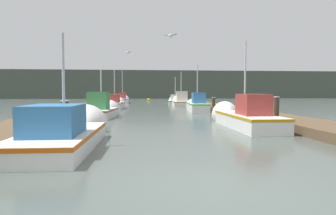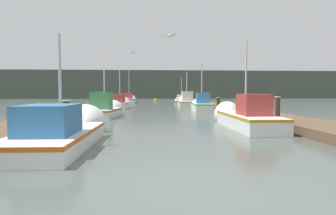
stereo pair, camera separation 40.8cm
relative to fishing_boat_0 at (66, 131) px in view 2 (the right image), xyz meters
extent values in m
plane|color=#47514C|center=(3.38, -4.60, -0.37)|extent=(200.00, 200.00, 0.00)
cube|color=brown|center=(-2.41, 11.40, -0.20)|extent=(2.42, 40.00, 0.35)
cube|color=brown|center=(9.18, 11.40, -0.20)|extent=(2.42, 40.00, 0.35)
cube|color=#424C42|center=(3.38, 62.92, 2.68)|extent=(120.00, 16.00, 6.11)
cube|color=silver|center=(-0.02, -0.86, -0.13)|extent=(1.90, 4.86, 0.49)
cube|color=#C75312|center=(-0.02, -0.86, 0.06)|extent=(1.94, 4.89, 0.10)
cone|color=silver|center=(0.05, 2.12, -0.13)|extent=(1.73, 1.19, 1.70)
cube|color=#2D6699|center=(-0.03, -1.46, 0.50)|extent=(1.34, 1.80, 0.77)
cylinder|color=#B2B2B7|center=(-0.01, -0.50, 1.51)|extent=(0.08, 0.08, 2.79)
cube|color=silver|center=(6.89, 3.21, -0.06)|extent=(1.61, 5.08, 0.62)
cube|color=#B88012|center=(6.89, 3.21, 0.19)|extent=(1.64, 5.11, 0.10)
cone|color=silver|center=(6.92, 6.25, -0.06)|extent=(1.50, 1.03, 1.49)
cube|color=#99332D|center=(6.89, 2.58, 0.69)|extent=(1.08, 1.47, 0.87)
cylinder|color=#B2B2B7|center=(6.90, 3.59, 1.85)|extent=(0.08, 0.08, 3.21)
cube|color=silver|center=(-0.16, 9.06, -0.11)|extent=(1.93, 3.76, 0.53)
cube|color=#9B5229|center=(-0.16, 9.06, 0.10)|extent=(1.96, 3.80, 0.10)
cone|color=silver|center=(0.07, 11.28, -0.11)|extent=(1.56, 1.00, 1.48)
cube|color=#387A42|center=(-0.21, 8.61, 0.68)|extent=(1.24, 1.14, 1.04)
cylinder|color=#B2B2B7|center=(-0.13, 9.33, 1.35)|extent=(0.08, 0.08, 2.39)
cube|color=silver|center=(6.82, 13.85, -0.04)|extent=(1.54, 3.76, 0.67)
cube|color=green|center=(6.82, 13.85, 0.24)|extent=(1.57, 3.79, 0.10)
cone|color=silver|center=(6.95, 16.11, -0.04)|extent=(1.32, 0.90, 1.27)
cube|color=#2D6699|center=(6.80, 13.39, 0.71)|extent=(1.03, 1.27, 0.83)
cylinder|color=#B2B2B7|center=(6.84, 14.13, 1.82)|extent=(0.08, 0.08, 3.05)
cube|color=silver|center=(-0.06, 18.41, -0.08)|extent=(1.78, 4.17, 0.59)
cube|color=#D06A32|center=(-0.06, 18.41, 0.16)|extent=(1.81, 4.20, 0.10)
cone|color=silver|center=(0.06, 20.82, -0.08)|extent=(1.53, 0.82, 1.50)
cube|color=#99332D|center=(-0.09, 17.90, 0.59)|extent=(1.09, 1.71, 0.74)
cylinder|color=#B2B2B7|center=(-0.05, 18.72, 1.71)|extent=(0.08, 0.08, 2.99)
cube|color=silver|center=(6.77, 22.52, -0.09)|extent=(2.06, 4.79, 0.57)
cube|color=#A17622|center=(6.77, 22.52, 0.14)|extent=(2.09, 4.83, 0.10)
cone|color=silver|center=(6.95, 25.47, -0.09)|extent=(1.76, 1.31, 1.69)
cube|color=#B2AD9E|center=(6.74, 21.93, 0.72)|extent=(1.18, 1.45, 1.04)
cylinder|color=#B2B2B7|center=(6.79, 22.87, 1.77)|extent=(0.08, 0.08, 3.15)
cube|color=silver|center=(6.78, 27.83, -0.14)|extent=(2.09, 4.20, 0.47)
cube|color=green|center=(6.78, 27.83, 0.04)|extent=(2.13, 4.23, 0.10)
cone|color=silver|center=(7.00, 30.23, -0.14)|extent=(1.70, 0.91, 1.64)
cube|color=silver|center=(6.73, 27.33, 0.45)|extent=(1.28, 1.29, 0.71)
cylinder|color=#B2B2B7|center=(6.80, 28.14, 1.55)|extent=(0.08, 0.08, 2.92)
cube|color=silver|center=(0.00, 31.31, -0.06)|extent=(1.73, 4.63, 0.63)
cube|color=purple|center=(0.00, 31.31, 0.19)|extent=(1.76, 4.66, 0.10)
cone|color=silver|center=(0.02, 34.10, -0.06)|extent=(1.62, 0.98, 1.61)
cube|color=#99332D|center=(0.00, 30.73, 0.64)|extent=(1.03, 1.40, 0.78)
cylinder|color=#B2B2B7|center=(0.01, 31.66, 2.22)|extent=(0.08, 0.08, 3.93)
cylinder|color=#473523|center=(-1.15, 4.43, 0.21)|extent=(0.32, 0.32, 1.16)
cylinder|color=silver|center=(-1.15, 4.43, 0.81)|extent=(0.37, 0.37, 0.04)
cylinder|color=#473523|center=(7.91, 5.07, 0.17)|extent=(0.23, 0.23, 1.09)
cylinder|color=silver|center=(7.91, 5.07, 0.74)|extent=(0.26, 0.26, 0.04)
cylinder|color=#473523|center=(8.15, 14.03, 0.17)|extent=(0.26, 0.26, 1.08)
cylinder|color=silver|center=(8.15, 14.03, 0.73)|extent=(0.30, 0.30, 0.04)
cylinder|color=#473523|center=(8.03, 2.85, 0.30)|extent=(0.21, 0.21, 1.35)
cylinder|color=silver|center=(8.03, 2.85, 1.00)|extent=(0.24, 0.24, 0.04)
sphere|color=gold|center=(3.85, 39.53, -0.22)|extent=(0.56, 0.56, 0.56)
cylinder|color=black|center=(3.85, 39.53, 0.31)|extent=(0.06, 0.06, 0.50)
ellipsoid|color=white|center=(1.42, 11.30, 3.86)|extent=(0.29, 0.30, 0.12)
cube|color=gray|center=(1.31, 11.39, 3.88)|extent=(0.28, 0.27, 0.07)
cube|color=gray|center=(1.52, 11.21, 3.88)|extent=(0.28, 0.27, 0.07)
ellipsoid|color=white|center=(3.44, 2.67, 3.46)|extent=(0.27, 0.31, 0.12)
cube|color=gray|center=(3.55, 2.59, 3.48)|extent=(0.29, 0.25, 0.07)
cube|color=gray|center=(3.32, 2.74, 3.48)|extent=(0.29, 0.25, 0.07)
camera|label=1|loc=(2.13, -9.41, 1.24)|focal=32.00mm
camera|label=2|loc=(2.54, -9.44, 1.24)|focal=32.00mm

